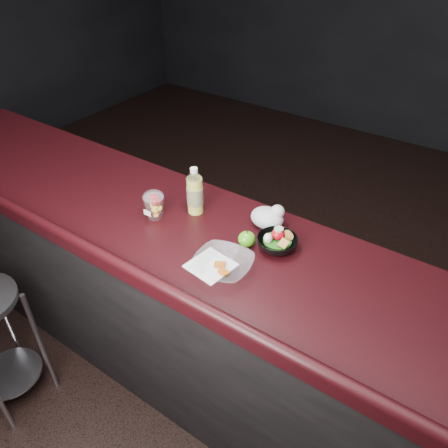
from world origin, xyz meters
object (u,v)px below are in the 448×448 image
Objects in this scene: green_apple at (247,239)px; takeout_bowl at (223,265)px; snack_bowl at (277,242)px; lemonade_bottle at (195,194)px; fruit_cup at (154,204)px.

green_apple is 0.29× the size of takeout_bowl.
lemonade_bottle is at bearing 177.31° from snack_bowl.
takeout_bowl is at bearing -38.08° from lemonade_bottle.
fruit_cup is 0.62× the size of snack_bowl.
lemonade_bottle is at bearing 141.92° from takeout_bowl.
snack_bowl reaches higher than green_apple.
green_apple is (0.33, -0.08, -0.06)m from lemonade_bottle.
takeout_bowl is (0.01, -0.18, -0.01)m from green_apple.
green_apple is 0.35× the size of snack_bowl.
lemonade_bottle is at bearing 166.67° from green_apple.
snack_bowl is 0.84× the size of takeout_bowl.
fruit_cup is at bearing 165.11° from takeout_bowl.
snack_bowl is at bearing 11.89° from fruit_cup.
snack_bowl is (0.11, 0.06, -0.00)m from green_apple.
lemonade_bottle is 0.19m from fruit_cup.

